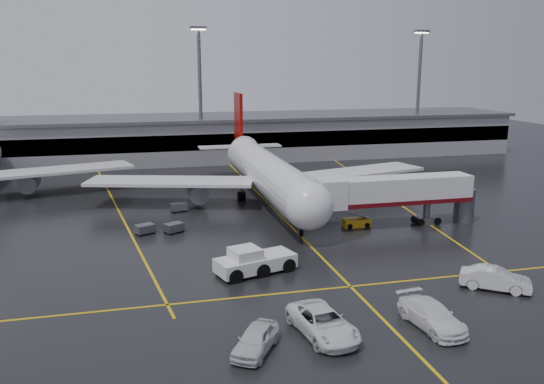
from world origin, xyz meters
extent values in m
plane|color=black|center=(0.00, 0.00, 0.00)|extent=(220.00, 220.00, 0.00)
cube|color=gold|center=(0.00, 0.00, 0.01)|extent=(0.25, 90.00, 0.02)
cube|color=gold|center=(0.00, -22.00, 0.01)|extent=(60.00, 0.25, 0.02)
cube|color=gold|center=(-20.00, 10.00, 0.01)|extent=(9.99, 69.35, 0.02)
cube|color=gold|center=(18.00, 10.00, 0.01)|extent=(7.57, 69.64, 0.02)
cube|color=gray|center=(0.00, 48.00, 4.00)|extent=(120.00, 18.00, 8.00)
cube|color=black|center=(0.00, 39.20, 4.50)|extent=(120.00, 0.40, 3.00)
cube|color=#595B60|center=(0.00, 48.00, 8.30)|extent=(122.00, 19.00, 0.60)
cylinder|color=#595B60|center=(-5.00, 42.00, 12.50)|extent=(0.70, 0.70, 25.00)
cube|color=#595B60|center=(-5.00, 42.00, 25.20)|extent=(3.00, 1.20, 0.50)
cube|color=#FFE5B2|center=(-5.00, 42.00, 24.90)|extent=(2.60, 0.90, 0.20)
cylinder|color=#595B60|center=(40.00, 42.00, 12.50)|extent=(0.70, 0.70, 25.00)
cube|color=#595B60|center=(40.00, 42.00, 25.20)|extent=(3.00, 1.20, 0.50)
cube|color=#FFE5B2|center=(40.00, 42.00, 24.90)|extent=(2.60, 0.90, 0.20)
cylinder|color=silver|center=(0.00, 8.00, 4.20)|extent=(5.20, 36.00, 5.20)
sphere|color=silver|center=(0.00, -10.00, 4.20)|extent=(5.20, 5.20, 5.20)
cone|color=silver|center=(0.00, 29.00, 4.80)|extent=(4.94, 8.00, 4.94)
cube|color=#830703|center=(0.00, 30.00, 9.70)|extent=(0.50, 5.50, 8.50)
cube|color=silver|center=(0.00, 29.00, 5.00)|extent=(14.00, 3.00, 0.25)
cube|color=silver|center=(-13.00, 10.00, 3.40)|extent=(22.80, 11.83, 0.40)
cube|color=silver|center=(13.00, 10.00, 3.40)|extent=(22.80, 11.83, 0.40)
cylinder|color=#595B60|center=(-9.50, 9.00, 2.00)|extent=(2.60, 4.50, 2.60)
cylinder|color=#595B60|center=(9.50, 9.00, 2.00)|extent=(2.60, 4.50, 2.60)
cylinder|color=#595B60|center=(0.00, -7.00, 1.00)|extent=(0.56, 0.56, 2.00)
cylinder|color=#595B60|center=(-3.20, 11.00, 1.00)|extent=(0.56, 0.56, 2.00)
cylinder|color=#595B60|center=(3.20, 11.00, 1.00)|extent=(0.56, 0.56, 2.00)
cylinder|color=black|center=(0.00, -7.00, 0.45)|extent=(0.40, 1.10, 1.10)
cylinder|color=black|center=(-3.20, 11.00, 0.55)|extent=(1.00, 1.40, 1.40)
cylinder|color=black|center=(3.20, 11.00, 0.55)|extent=(1.00, 1.40, 1.40)
cube|color=silver|center=(-29.00, 22.00, 3.40)|extent=(22.80, 11.83, 0.40)
cylinder|color=#595B60|center=(-32.50, 21.00, 2.00)|extent=(2.60, 4.50, 2.60)
cube|color=silver|center=(12.00, -6.00, 4.40)|extent=(18.00, 3.20, 3.00)
cube|color=#53070D|center=(12.00, -6.00, 3.10)|extent=(18.00, 3.30, 0.50)
cube|color=silver|center=(3.80, -6.00, 4.40)|extent=(3.00, 3.40, 3.30)
cylinder|color=#595B60|center=(16.00, -6.00, 1.50)|extent=(0.80, 0.80, 3.00)
cube|color=#595B60|center=(16.00, -6.00, 0.45)|extent=(2.60, 1.60, 0.90)
cylinder|color=#595B60|center=(21.00, -6.00, 2.00)|extent=(2.40, 2.40, 4.00)
cylinder|color=black|center=(14.90, -6.00, 0.45)|extent=(0.90, 1.80, 0.90)
cylinder|color=black|center=(17.10, -6.00, 0.45)|extent=(0.90, 1.80, 0.90)
cube|color=silver|center=(-7.21, -16.79, 0.94)|extent=(7.83, 4.87, 1.25)
cube|color=silver|center=(-8.21, -17.09, 1.98)|extent=(3.11, 3.11, 1.04)
cube|color=black|center=(-8.21, -17.09, 1.98)|extent=(2.80, 2.80, 0.94)
cylinder|color=black|center=(-9.81, -17.56, 0.57)|extent=(2.19, 3.39, 1.36)
cylinder|color=black|center=(-7.21, -16.79, 0.57)|extent=(2.19, 3.39, 1.36)
cylinder|color=black|center=(-4.61, -16.02, 0.57)|extent=(2.19, 3.39, 1.36)
cube|color=#CE9413|center=(7.47, -5.13, 0.49)|extent=(3.23, 1.39, 0.98)
cube|color=#595B60|center=(7.47, -5.13, 1.42)|extent=(3.10, 0.85, 1.12)
cylinder|color=black|center=(6.40, -5.11, 0.27)|extent=(0.65, 1.52, 0.62)
cylinder|color=black|center=(8.54, -5.15, 0.27)|extent=(0.65, 1.52, 0.62)
imported|color=white|center=(-5.19, -29.78, 0.95)|extent=(4.15, 7.20, 1.89)
imported|color=white|center=(2.86, -30.49, 0.91)|extent=(3.25, 6.52, 1.82)
imported|color=silver|center=(11.64, -25.49, 0.94)|extent=(5.77, 5.00, 1.88)
imported|color=silver|center=(-10.24, -30.85, 0.86)|extent=(4.42, 5.31, 1.71)
cube|color=#595B60|center=(-13.55, -2.44, 0.65)|extent=(2.38, 2.12, 0.90)
cylinder|color=black|center=(-14.00, -3.27, 0.18)|extent=(0.40, 0.20, 0.40)
cylinder|color=black|center=(-12.61, -2.48, 0.18)|extent=(0.40, 0.20, 0.40)
cylinder|color=black|center=(-14.50, -2.40, 0.18)|extent=(0.40, 0.20, 0.40)
cylinder|color=black|center=(-13.11, -1.61, 0.18)|extent=(0.40, 0.20, 0.40)
cube|color=#595B60|center=(-16.77, -2.18, 0.65)|extent=(2.36, 2.03, 0.90)
cylinder|color=black|center=(-17.28, -2.97, 0.18)|extent=(0.40, 0.20, 0.40)
cylinder|color=black|center=(-15.83, -2.29, 0.18)|extent=(0.40, 0.20, 0.40)
cylinder|color=black|center=(-17.70, -2.07, 0.18)|extent=(0.40, 0.20, 0.40)
cylinder|color=black|center=(-16.26, -1.39, 0.18)|extent=(0.40, 0.20, 0.40)
cube|color=#595B60|center=(-12.25, 6.87, 0.65)|extent=(2.19, 1.62, 0.90)
cylinder|color=black|center=(-12.95, 6.24, 0.18)|extent=(0.40, 0.20, 0.40)
cylinder|color=black|center=(-11.38, 6.51, 0.18)|extent=(0.40, 0.20, 0.40)
cylinder|color=black|center=(-13.12, 7.22, 0.18)|extent=(0.40, 0.20, 0.40)
cylinder|color=black|center=(-11.54, 7.49, 0.18)|extent=(0.40, 0.20, 0.40)
camera|label=1|loc=(-17.27, -63.78, 18.55)|focal=36.76mm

